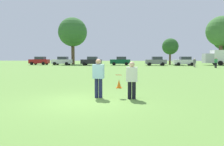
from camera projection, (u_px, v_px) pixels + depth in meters
name	position (u px, v px, depth m)	size (l,w,h in m)	color
ground_plane	(85.00, 102.00, 8.22)	(174.63, 174.63, 0.00)	#608C3D
player_thrower	(98.00, 76.00, 8.98)	(0.49, 0.32, 1.67)	#1E234C
player_defender	(132.00, 78.00, 8.71)	(0.48, 0.29, 1.56)	black
frisbee	(118.00, 75.00, 9.15)	(0.27, 0.27, 0.05)	#E54C33
traffic_cone	(119.00, 84.00, 11.88)	(0.32, 0.32, 0.48)	#D8590C
parked_car_near_left	(39.00, 61.00, 46.52)	(4.22, 2.26, 1.82)	maroon
parked_car_mid_left	(62.00, 61.00, 45.42)	(4.22, 2.26, 1.82)	silver
parked_car_center	(92.00, 61.00, 43.36)	(4.22, 2.26, 1.82)	black
parked_car_mid_right	(121.00, 61.00, 44.20)	(4.22, 2.26, 1.82)	#0C4C2D
parked_car_near_right	(156.00, 61.00, 42.57)	(4.22, 2.26, 1.82)	slate
parked_car_far_right	(184.00, 61.00, 42.29)	(4.22, 2.26, 1.82)	silver
bystander_sideline_watcher	(195.00, 62.00, 36.20)	(0.42, 0.24, 1.52)	gray
bystander_far_jogger	(216.00, 62.00, 33.51)	(0.52, 0.41, 1.65)	black
tree_west_maple	(73.00, 32.00, 49.57)	(6.79, 6.79, 11.03)	brown
tree_center_elm	(170.00, 47.00, 48.12)	(3.71, 3.71, 6.02)	brown
tree_east_birch	(221.00, 31.00, 48.72)	(6.91, 6.91, 11.23)	brown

